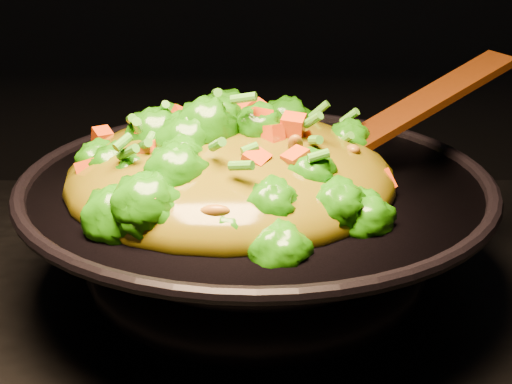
{
  "coord_description": "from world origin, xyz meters",
  "views": [
    {
      "loc": [
        -0.01,
        -0.62,
        1.31
      ],
      "look_at": [
        -0.01,
        0.12,
        1.01
      ],
      "focal_mm": 55.0,
      "sensor_mm": 36.0,
      "label": 1
    }
  ],
  "objects": [
    {
      "name": "wok",
      "position": [
        -0.01,
        0.11,
        0.96
      ],
      "size": [
        0.54,
        0.54,
        0.13
      ],
      "primitive_type": null,
      "rotation": [
        0.0,
        0.0,
        0.19
      ],
      "color": "black",
      "rests_on": "stovetop"
    },
    {
      "name": "spatula",
      "position": [
        0.13,
        0.15,
        1.08
      ],
      "size": [
        0.27,
        0.15,
        0.12
      ],
      "primitive_type": "cube",
      "rotation": [
        0.0,
        -0.38,
        0.42
      ],
      "color": "black",
      "rests_on": "wok"
    },
    {
      "name": "stir_fry",
      "position": [
        -0.04,
        0.1,
        1.09
      ],
      "size": [
        0.36,
        0.36,
        0.11
      ],
      "primitive_type": null,
      "rotation": [
        0.0,
        0.0,
        0.11
      ],
      "color": "#1E6D07",
      "rests_on": "wok"
    },
    {
      "name": "back_pot",
      "position": [
        -0.05,
        0.32,
        0.96
      ],
      "size": [
        0.27,
        0.27,
        0.12
      ],
      "primitive_type": "cylinder",
      "rotation": [
        0.0,
        0.0,
        0.36
      ],
      "color": "black",
      "rests_on": "stovetop"
    }
  ]
}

